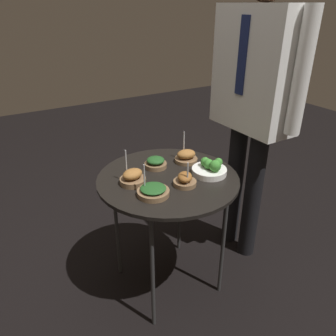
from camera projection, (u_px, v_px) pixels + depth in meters
ground_plane at (168, 280)px, 1.97m from camera, size 8.00×8.00×0.00m
serving_cart at (168, 185)px, 1.67m from camera, size 0.72×0.72×0.71m
bowl_roast_back_left at (185, 180)px, 1.56m from camera, size 0.11×0.11×0.13m
bowl_spinach_front_right at (155, 163)px, 1.73m from camera, size 0.12×0.12×0.06m
bowl_spinach_center at (153, 191)px, 1.48m from camera, size 0.15×0.15×0.15m
bowl_broccoli_mid_left at (210, 169)px, 1.66m from camera, size 0.18×0.18×0.09m
bowl_roast_near_rim at (133, 178)px, 1.57m from camera, size 0.13×0.13×0.17m
bowl_roast_mid_right at (186, 157)px, 1.79m from camera, size 0.13×0.13×0.16m
waiter_figure at (256, 85)px, 1.78m from camera, size 0.64×0.24×1.72m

